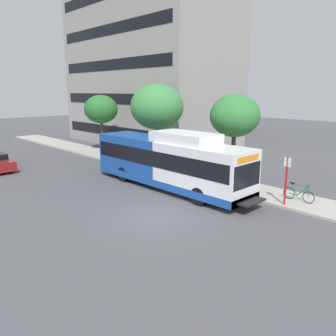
% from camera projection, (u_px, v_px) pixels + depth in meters
% --- Properties ---
extents(ground_plane, '(120.00, 120.00, 0.00)m').
position_uv_depth(ground_plane, '(75.00, 184.00, 22.05)').
color(ground_plane, '#4C4C51').
extents(sidewalk_curb, '(3.00, 56.00, 0.14)m').
position_uv_depth(sidewalk_curb, '(172.00, 171.00, 25.35)').
color(sidewalk_curb, '#A8A399').
rests_on(sidewalk_curb, ground).
extents(transit_bus, '(2.58, 12.25, 3.65)m').
position_uv_depth(transit_bus, '(169.00, 162.00, 20.86)').
color(transit_bus, white).
rests_on(transit_bus, ground).
extents(bus_stop_sign_pole, '(0.10, 0.36, 2.60)m').
position_uv_depth(bus_stop_sign_pole, '(286.00, 177.00, 17.37)').
color(bus_stop_sign_pole, red).
rests_on(bus_stop_sign_pole, sidewalk_curb).
extents(bicycle_parked, '(0.52, 1.76, 1.02)m').
position_uv_depth(bicycle_parked, '(299.00, 194.00, 18.17)').
color(bicycle_parked, black).
rests_on(bicycle_parked, sidewalk_curb).
extents(street_tree_near_stop, '(3.25, 3.25, 5.69)m').
position_uv_depth(street_tree_near_stop, '(235.00, 116.00, 21.67)').
color(street_tree_near_stop, '#4C3823').
rests_on(street_tree_near_stop, sidewalk_curb).
extents(street_tree_mid_block, '(4.23, 4.23, 6.45)m').
position_uv_depth(street_tree_mid_block, '(157.00, 107.00, 26.49)').
color(street_tree_mid_block, '#4C3823').
rests_on(street_tree_mid_block, sidewalk_curb).
extents(street_tree_far_block, '(3.25, 3.25, 5.51)m').
position_uv_depth(street_tree_far_block, '(101.00, 109.00, 32.68)').
color(street_tree_far_block, '#4C3823').
rests_on(street_tree_far_block, sidewalk_curb).
extents(lattice_comm_tower, '(1.10, 1.10, 26.99)m').
position_uv_depth(lattice_comm_tower, '(99.00, 72.00, 51.26)').
color(lattice_comm_tower, '#B7B7BC').
rests_on(lattice_comm_tower, ground).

